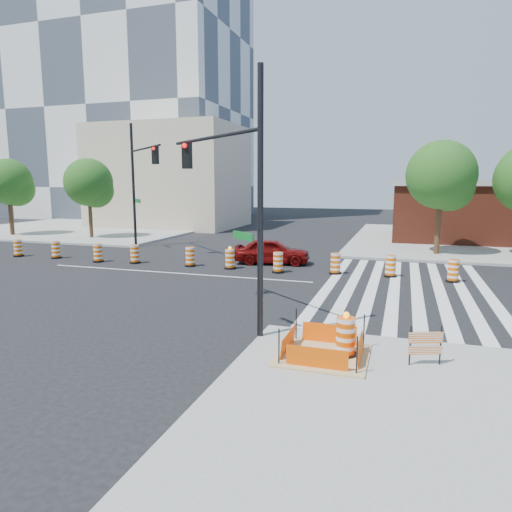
# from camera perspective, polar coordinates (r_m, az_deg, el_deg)

# --- Properties ---
(ground) EXTENTS (120.00, 120.00, 0.00)m
(ground) POSITION_cam_1_polar(r_m,az_deg,el_deg) (22.95, -10.32, -2.10)
(ground) COLOR black
(ground) RESTS_ON ground
(sidewalk_ne) EXTENTS (22.00, 22.00, 0.15)m
(sidewalk_ne) POSITION_cam_1_polar(r_m,az_deg,el_deg) (38.72, 28.67, 1.58)
(sidewalk_ne) COLOR gray
(sidewalk_ne) RESTS_ON ground
(sidewalk_nw) EXTENTS (22.00, 22.00, 0.15)m
(sidewalk_nw) POSITION_cam_1_polar(r_m,az_deg,el_deg) (47.68, -19.22, 3.41)
(sidewalk_nw) COLOR gray
(sidewalk_nw) RESTS_ON ground
(crosswalk_east) EXTENTS (6.75, 13.50, 0.01)m
(crosswalk_east) POSITION_cam_1_polar(r_m,az_deg,el_deg) (20.28, 18.17, -3.88)
(crosswalk_east) COLOR silver
(crosswalk_east) RESTS_ON ground
(lane_centerline) EXTENTS (14.00, 0.12, 0.01)m
(lane_centerline) POSITION_cam_1_polar(r_m,az_deg,el_deg) (22.95, -10.32, -2.09)
(lane_centerline) COLOR silver
(lane_centerline) RESTS_ON ground
(excavation_pit) EXTENTS (2.20, 2.20, 0.90)m
(excavation_pit) POSITION_cam_1_polar(r_m,az_deg,el_deg) (11.71, 8.40, -11.95)
(excavation_pit) COLOR tan
(excavation_pit) RESTS_ON ground
(tower_nw) EXTENTS (28.00, 18.00, 45.00)m
(tower_nw) POSITION_cam_1_polar(r_m,az_deg,el_deg) (66.54, -15.76, 24.59)
(tower_nw) COLOR silver
(tower_nw) RESTS_ON ground
(brick_storefront) EXTENTS (16.50, 8.50, 4.60)m
(brick_storefront) POSITION_cam_1_polar(r_m,az_deg,el_deg) (38.54, 28.93, 4.89)
(brick_storefront) COLOR maroon
(brick_storefront) RESTS_ON ground
(beige_midrise) EXTENTS (14.00, 10.00, 10.00)m
(beige_midrise) POSITION_cam_1_polar(r_m,az_deg,el_deg) (47.58, -10.72, 9.69)
(beige_midrise) COLOR #C0AB92
(beige_midrise) RESTS_ON ground
(red_coupe) EXTENTS (4.35, 2.33, 1.41)m
(red_coupe) POSITION_cam_1_polar(r_m,az_deg,el_deg) (25.05, 2.01, 0.62)
(red_coupe) COLOR #630908
(red_coupe) RESTS_ON ground
(signal_pole_se) EXTENTS (4.37, 3.59, 7.31)m
(signal_pole_se) POSITION_cam_1_polar(r_m,az_deg,el_deg) (13.65, -3.04, 9.47)
(signal_pole_se) COLOR black
(signal_pole_se) RESTS_ON ground
(signal_pole_nw) EXTENTS (4.64, 4.31, 8.20)m
(signal_pole_nw) POSITION_cam_1_polar(r_m,az_deg,el_deg) (30.85, -14.34, 9.99)
(signal_pole_nw) COLOR black
(signal_pole_nw) RESTS_ON ground
(pit_drum) EXTENTS (0.58, 0.58, 1.15)m
(pit_drum) POSITION_cam_1_polar(r_m,az_deg,el_deg) (11.63, 11.12, -10.04)
(pit_drum) COLOR black
(pit_drum) RESTS_ON ground
(barricade) EXTENTS (0.78, 0.32, 0.96)m
(barricade) POSITION_cam_1_polar(r_m,az_deg,el_deg) (11.62, 20.43, -10.21)
(barricade) COLOR #DD5504
(barricade) RESTS_ON ground
(tree_north_a) EXTENTS (3.79, 3.75, 6.37)m
(tree_north_a) POSITION_cam_1_polar(r_m,az_deg,el_deg) (42.84, -28.47, 7.86)
(tree_north_a) COLOR #382314
(tree_north_a) RESTS_ON ground
(tree_north_b) EXTENTS (3.71, 3.71, 6.30)m
(tree_north_b) POSITION_cam_1_polar(r_m,az_deg,el_deg) (38.15, -20.11, 8.32)
(tree_north_b) COLOR #382314
(tree_north_b) RESTS_ON ground
(tree_north_c) EXTENTS (4.07, 4.07, 6.92)m
(tree_north_c) POSITION_cam_1_polar(r_m,az_deg,el_deg) (29.63, 22.20, 8.91)
(tree_north_c) COLOR #382314
(tree_north_c) RESTS_ON ground
(median_drum_0) EXTENTS (0.60, 0.60, 1.02)m
(median_drum_0) POSITION_cam_1_polar(r_m,az_deg,el_deg) (31.09, -27.59, 0.82)
(median_drum_0) COLOR black
(median_drum_0) RESTS_ON ground
(median_drum_1) EXTENTS (0.60, 0.60, 1.02)m
(median_drum_1) POSITION_cam_1_polar(r_m,az_deg,el_deg) (29.35, -23.72, 0.66)
(median_drum_1) COLOR black
(median_drum_1) RESTS_ON ground
(median_drum_2) EXTENTS (0.60, 0.60, 1.02)m
(median_drum_2) POSITION_cam_1_polar(r_m,az_deg,el_deg) (27.12, -19.16, 0.29)
(median_drum_2) COLOR black
(median_drum_2) RESTS_ON ground
(median_drum_3) EXTENTS (0.60, 0.60, 1.02)m
(median_drum_3) POSITION_cam_1_polar(r_m,az_deg,el_deg) (26.09, -14.91, 0.16)
(median_drum_3) COLOR black
(median_drum_3) RESTS_ON ground
(median_drum_4) EXTENTS (0.60, 0.60, 1.02)m
(median_drum_4) POSITION_cam_1_polar(r_m,az_deg,el_deg) (24.56, -8.23, -0.18)
(median_drum_4) COLOR black
(median_drum_4) RESTS_ON ground
(median_drum_5) EXTENTS (0.60, 0.60, 1.18)m
(median_drum_5) POSITION_cam_1_polar(r_m,az_deg,el_deg) (23.60, -3.28, -0.45)
(median_drum_5) COLOR black
(median_drum_5) RESTS_ON ground
(median_drum_6) EXTENTS (0.60, 0.60, 1.02)m
(median_drum_6) POSITION_cam_1_polar(r_m,az_deg,el_deg) (22.59, 2.78, -0.90)
(median_drum_6) COLOR black
(median_drum_6) RESTS_ON ground
(median_drum_7) EXTENTS (0.60, 0.60, 1.02)m
(median_drum_7) POSITION_cam_1_polar(r_m,az_deg,el_deg) (22.57, 9.89, -1.04)
(median_drum_7) COLOR black
(median_drum_7) RESTS_ON ground
(median_drum_8) EXTENTS (0.60, 0.60, 1.02)m
(median_drum_8) POSITION_cam_1_polar(r_m,az_deg,el_deg) (22.49, 16.47, -1.32)
(median_drum_8) COLOR black
(median_drum_8) RESTS_ON ground
(median_drum_9) EXTENTS (0.60, 0.60, 1.02)m
(median_drum_9) POSITION_cam_1_polar(r_m,az_deg,el_deg) (22.26, 23.43, -1.80)
(median_drum_9) COLOR black
(median_drum_9) RESTS_ON ground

